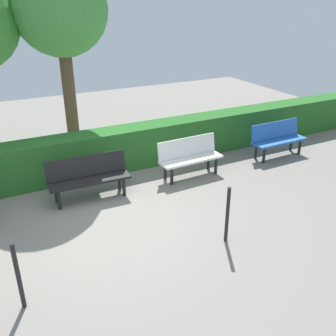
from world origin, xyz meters
TOP-DOWN VIEW (x-y plane):
  - ground_plane at (0.00, 0.00)m, footprint 19.92×19.92m
  - bench_blue at (-4.89, -0.94)m, footprint 1.49×0.48m
  - bench_white at (-2.32, -0.94)m, footprint 1.47×0.49m
  - bench_black at (-0.01, -0.96)m, footprint 1.62×0.54m
  - hedge_row at (-1.14, -2.03)m, footprint 15.92×0.64m
  - tree_near at (-0.33, -3.28)m, footprint 2.11×2.11m
  - railing_post_mid at (-1.59, 1.53)m, footprint 0.06×0.06m
  - railing_post_far at (1.63, 1.53)m, footprint 0.06×0.06m

SIDE VIEW (x-z plane):
  - ground_plane at x=0.00m, z-range 0.00..0.00m
  - bench_white at x=-2.32m, z-range 0.05..0.91m
  - bench_blue at x=-4.89m, z-range 0.05..0.91m
  - hedge_row at x=-1.14m, z-range 0.00..0.97m
  - bench_black at x=-0.01m, z-range 0.05..0.91m
  - railing_post_mid at x=-1.59m, z-range 0.00..1.00m
  - railing_post_far at x=1.63m, z-range 0.00..1.00m
  - tree_near at x=-0.33m, z-range 1.17..5.71m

